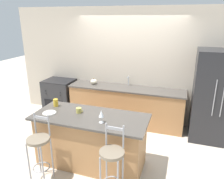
% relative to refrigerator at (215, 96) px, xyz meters
% --- Properties ---
extents(ground_plane, '(18.00, 18.00, 0.00)m').
position_rel_refrigerator_xyz_m(ground_plane, '(-1.89, -0.26, -0.94)').
color(ground_plane, beige).
extents(wall_back, '(6.00, 0.07, 2.70)m').
position_rel_refrigerator_xyz_m(wall_back, '(-1.89, 0.40, 0.41)').
color(wall_back, beige).
rests_on(wall_back, ground_plane).
extents(back_counter, '(2.71, 0.64, 0.90)m').
position_rel_refrigerator_xyz_m(back_counter, '(-1.89, 0.10, -0.48)').
color(back_counter, '#A87547').
rests_on(back_counter, ground_plane).
extents(sink_faucet, '(0.02, 0.13, 0.22)m').
position_rel_refrigerator_xyz_m(sink_faucet, '(-1.89, 0.29, 0.10)').
color(sink_faucet, '#ADAFB5').
rests_on(sink_faucet, back_counter).
extents(kitchen_island, '(1.91, 0.82, 0.91)m').
position_rel_refrigerator_xyz_m(kitchen_island, '(-2.06, -1.61, -0.48)').
color(kitchen_island, '#A87547').
rests_on(kitchen_island, ground_plane).
extents(refrigerator, '(0.87, 0.79, 1.87)m').
position_rel_refrigerator_xyz_m(refrigerator, '(0.00, 0.00, 0.00)').
color(refrigerator, '#232326').
rests_on(refrigerator, ground_plane).
extents(oven_range, '(0.74, 0.63, 0.92)m').
position_rel_refrigerator_xyz_m(oven_range, '(-3.67, 0.08, -0.47)').
color(oven_range, '#28282B').
rests_on(oven_range, ground_plane).
extents(bar_stool_near, '(0.35, 0.35, 1.08)m').
position_rel_refrigerator_xyz_m(bar_stool_near, '(-2.63, -2.22, -0.34)').
color(bar_stool_near, '#99999E').
rests_on(bar_stool_near, ground_plane).
extents(bar_stool_far, '(0.35, 0.35, 1.08)m').
position_rel_refrigerator_xyz_m(bar_stool_far, '(-1.48, -2.19, -0.34)').
color(bar_stool_far, '#99999E').
rests_on(bar_stool_far, ground_plane).
extents(dinner_plate, '(0.23, 0.23, 0.02)m').
position_rel_refrigerator_xyz_m(dinner_plate, '(-2.75, -1.73, -0.01)').
color(dinner_plate, beige).
rests_on(dinner_plate, kitchen_island).
extents(wine_glass, '(0.08, 0.08, 0.20)m').
position_rel_refrigerator_xyz_m(wine_glass, '(-1.79, -1.77, 0.12)').
color(wine_glass, white).
rests_on(wine_glass, kitchen_island).
extents(coffee_mug, '(0.12, 0.09, 0.09)m').
position_rel_refrigerator_xyz_m(coffee_mug, '(-2.29, -1.55, 0.02)').
color(coffee_mug, '#C1B251').
rests_on(coffee_mug, kitchen_island).
extents(tumbler_cup, '(0.08, 0.08, 0.14)m').
position_rel_refrigerator_xyz_m(tumbler_cup, '(-2.82, -1.42, 0.05)').
color(tumbler_cup, gold).
rests_on(tumbler_cup, kitchen_island).
extents(pumpkin_decoration, '(0.16, 0.16, 0.15)m').
position_rel_refrigerator_xyz_m(pumpkin_decoration, '(-2.72, 0.12, 0.03)').
color(pumpkin_decoration, beige).
rests_on(pumpkin_decoration, back_counter).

